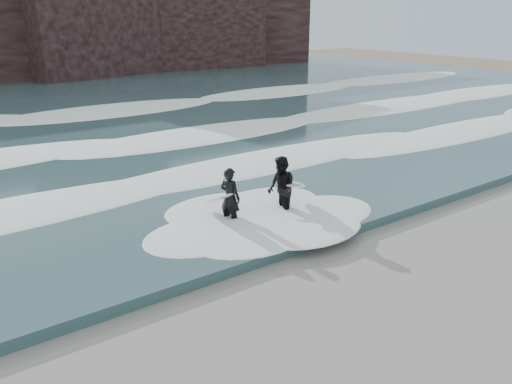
# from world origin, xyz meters

# --- Properties ---
(ground) EXTENTS (120.00, 120.00, 0.00)m
(ground) POSITION_xyz_m (0.00, 0.00, 0.00)
(ground) COLOR olive
(ground) RESTS_ON ground
(sea) EXTENTS (90.00, 52.00, 0.30)m
(sea) POSITION_xyz_m (0.00, 29.00, 0.15)
(sea) COLOR #2D4A4F
(sea) RESTS_ON ground
(foam_near) EXTENTS (60.00, 3.20, 0.20)m
(foam_near) POSITION_xyz_m (0.00, 9.00, 0.40)
(foam_near) COLOR white
(foam_near) RESTS_ON sea
(foam_mid) EXTENTS (60.00, 4.00, 0.24)m
(foam_mid) POSITION_xyz_m (0.00, 16.00, 0.42)
(foam_mid) COLOR white
(foam_mid) RESTS_ON sea
(foam_far) EXTENTS (60.00, 4.80, 0.30)m
(foam_far) POSITION_xyz_m (0.00, 25.00, 0.45)
(foam_far) COLOR white
(foam_far) RESTS_ON sea
(surfer_left) EXTENTS (1.05, 1.79, 1.84)m
(surfer_left) POSITION_xyz_m (0.79, 5.61, 0.92)
(surfer_left) COLOR black
(surfer_left) RESTS_ON ground
(surfer_right) EXTENTS (1.57, 2.13, 1.99)m
(surfer_right) POSITION_xyz_m (2.45, 5.18, 1.00)
(surfer_right) COLOR black
(surfer_right) RESTS_ON ground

